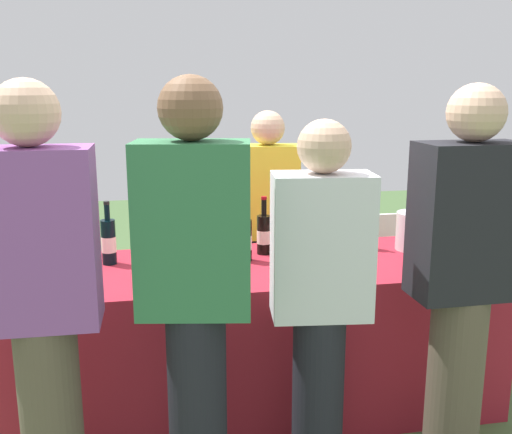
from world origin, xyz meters
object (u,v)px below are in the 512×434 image
(wine_bottle_6, at_px, (363,229))
(wine_bottle_3, at_px, (264,234))
(guest_3, at_px, (463,278))
(wine_bottle_1, at_px, (211,235))
(wine_glass_1, at_px, (174,260))
(guest_2, at_px, (320,299))
(wine_glass_0, at_px, (146,259))
(wine_bottle_0, at_px, (109,241))
(wine_bottle_4, at_px, (293,237))
(wine_glass_2, at_px, (433,241))
(ice_bucket, at_px, (416,231))
(guest_0, at_px, (42,302))
(wine_bottle_5, at_px, (336,232))
(server_pouring, at_px, (267,226))
(menu_board, at_px, (387,270))
(wine_bottle_2, at_px, (244,240))
(guest_1, at_px, (195,291))

(wine_bottle_6, bearing_deg, wine_bottle_3, -179.64)
(wine_bottle_6, height_order, guest_3, guest_3)
(wine_bottle_1, distance_m, wine_glass_1, 0.42)
(wine_bottle_3, xyz_separation_m, guest_2, (0.06, -0.86, -0.06))
(wine_glass_0, xyz_separation_m, guest_2, (0.69, -0.57, -0.04))
(wine_bottle_0, bearing_deg, wine_bottle_4, -4.22)
(wine_glass_2, height_order, ice_bucket, ice_bucket)
(wine_bottle_0, xyz_separation_m, guest_0, (-0.18, -0.90, 0.02))
(wine_bottle_5, xyz_separation_m, guest_3, (0.25, -0.89, 0.02))
(wine_bottle_0, relative_size, wine_glass_1, 2.46)
(wine_bottle_3, distance_m, wine_bottle_6, 0.57)
(guest_2, bearing_deg, wine_glass_0, 147.57)
(wine_bottle_1, relative_size, wine_bottle_3, 1.03)
(wine_bottle_3, distance_m, server_pouring, 0.48)
(wine_bottle_5, height_order, wine_bottle_6, wine_bottle_6)
(wine_bottle_5, xyz_separation_m, wine_bottle_6, (0.17, 0.03, 0.00))
(wine_bottle_4, distance_m, server_pouring, 0.57)
(guest_2, bearing_deg, wine_bottle_4, 91.10)
(wine_bottle_4, xyz_separation_m, wine_glass_0, (-0.77, -0.18, -0.02))
(guest_0, height_order, guest_3, guest_0)
(wine_bottle_1, distance_m, wine_glass_2, 1.17)
(server_pouring, bearing_deg, wine_bottle_3, 84.47)
(guest_0, height_order, menu_board, guest_0)
(server_pouring, distance_m, guest_0, 1.78)
(wine_bottle_1, height_order, wine_glass_0, wine_bottle_1)
(wine_bottle_3, xyz_separation_m, wine_bottle_6, (0.57, 0.00, 0.00))
(wine_bottle_0, height_order, wine_bottle_4, wine_bottle_0)
(ice_bucket, bearing_deg, wine_glass_2, -93.66)
(wine_bottle_1, relative_size, wine_bottle_5, 1.07)
(wine_bottle_2, relative_size, wine_glass_0, 2.39)
(ice_bucket, xyz_separation_m, guest_1, (-1.30, -0.86, 0.04))
(wine_bottle_0, relative_size, wine_bottle_3, 1.03)
(wine_bottle_5, bearing_deg, server_pouring, 120.29)
(wine_bottle_6, relative_size, wine_glass_0, 2.38)
(guest_3, relative_size, menu_board, 2.09)
(wine_bottle_4, xyz_separation_m, ice_bucket, (0.71, 0.03, -0.01))
(wine_glass_1, bearing_deg, wine_bottle_5, 19.14)
(wine_bottle_2, distance_m, ice_bucket, 0.98)
(wine_glass_2, distance_m, guest_2, 0.96)
(wine_bottle_6, bearing_deg, guest_1, -137.51)
(guest_0, bearing_deg, server_pouring, 52.43)
(wine_bottle_0, bearing_deg, guest_2, -43.03)
(guest_2, bearing_deg, guest_1, -165.25)
(wine_bottle_0, distance_m, wine_bottle_5, 1.22)
(wine_bottle_6, xyz_separation_m, wine_glass_1, (-1.07, -0.35, -0.02))
(wine_bottle_0, relative_size, guest_1, 0.19)
(guest_0, relative_size, guest_2, 1.10)
(wine_glass_0, height_order, guest_0, guest_0)
(wine_bottle_1, xyz_separation_m, wine_glass_2, (1.12, -0.31, -0.01))
(wine_glass_1, xyz_separation_m, guest_3, (1.15, -0.58, 0.03))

